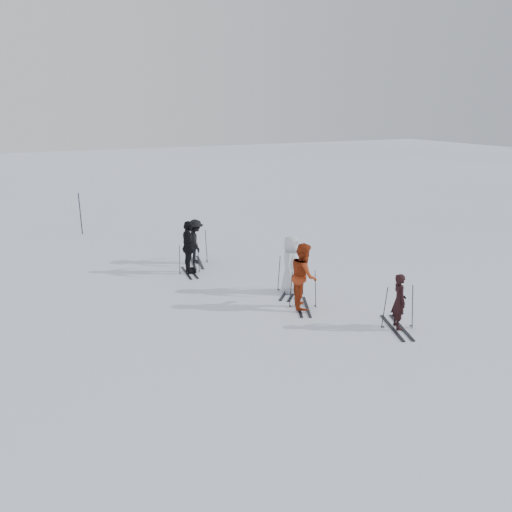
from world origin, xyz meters
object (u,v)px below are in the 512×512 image
at_px(skier_near_dark, 399,302).
at_px(piste_marker, 80,214).
at_px(skier_uphill_left, 189,248).
at_px(skier_grey, 291,265).
at_px(skier_uphill_far, 196,242).
at_px(skier_red, 304,276).

height_order(skier_near_dark, piste_marker, piste_marker).
bearing_deg(piste_marker, skier_uphill_left, -70.02).
distance_m(skier_uphill_left, piste_marker, 8.34).
height_order(skier_uphill_left, piste_marker, piste_marker).
relative_size(skier_uphill_left, piste_marker, 0.98).
distance_m(skier_grey, skier_uphill_far, 4.78).
bearing_deg(skier_uphill_left, skier_near_dark, -147.09).
bearing_deg(piste_marker, skier_grey, -64.89).
relative_size(skier_near_dark, skier_grey, 0.82).
bearing_deg(piste_marker, skier_uphill_far, -62.73).
bearing_deg(skier_red, skier_uphill_left, 48.09).
height_order(skier_near_dark, skier_grey, skier_grey).
xyz_separation_m(skier_near_dark, skier_uphill_left, (-3.73, 7.08, 0.19)).
relative_size(skier_near_dark, skier_uphill_left, 0.81).
height_order(skier_red, skier_uphill_left, skier_red).
distance_m(skier_grey, piste_marker, 12.37).
xyz_separation_m(skier_near_dark, piste_marker, (-6.58, 14.92, 0.21)).
xyz_separation_m(skier_grey, skier_uphill_left, (-2.40, 3.36, 0.02)).
xyz_separation_m(skier_near_dark, skier_red, (-1.61, 2.43, 0.22)).
bearing_deg(skier_uphill_far, skier_red, -153.60).
xyz_separation_m(skier_red, skier_grey, (0.28, 1.29, -0.05)).
bearing_deg(skier_near_dark, skier_uphill_far, 40.70).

